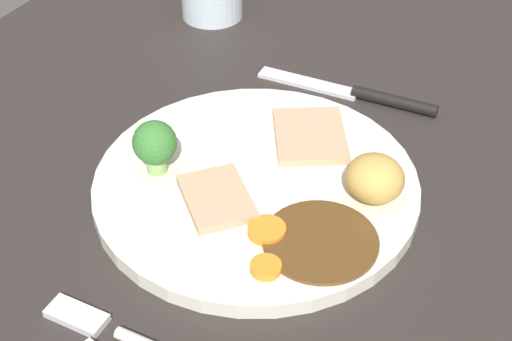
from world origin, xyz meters
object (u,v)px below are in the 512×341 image
object	(u,v)px
carrot_coin_back	(267,230)
fork	(134,340)
dinner_plate	(256,186)
broccoli_floret	(155,144)
meat_slice_under	(217,198)
carrot_coin_front	(266,267)
roast_potato_left	(375,178)
knife	(362,94)
meat_slice_main	(314,137)

from	to	relation	value
carrot_coin_back	fork	distance (cm)	13.28
dinner_plate	fork	distance (cm)	17.93
carrot_coin_back	broccoli_floret	world-z (taller)	broccoli_floret
meat_slice_under	fork	world-z (taller)	meat_slice_under
carrot_coin_front	fork	bearing A→B (deg)	149.03
carrot_coin_front	broccoli_floret	size ratio (longest dim) A/B	0.49
carrot_coin_back	fork	size ratio (longest dim) A/B	0.20
dinner_plate	roast_potato_left	world-z (taller)	roast_potato_left
dinner_plate	knife	bearing A→B (deg)	-8.72
meat_slice_main	fork	bearing A→B (deg)	175.20
meat_slice_under	carrot_coin_front	distance (cm)	8.46
meat_slice_main	knife	size ratio (longest dim) A/B	0.41
carrot_coin_back	meat_slice_under	bearing A→B (deg)	75.66
meat_slice_under	carrot_coin_front	bearing A→B (deg)	-124.66
meat_slice_main	broccoli_floret	bearing A→B (deg)	134.63
dinner_plate	fork	world-z (taller)	dinner_plate
carrot_coin_back	carrot_coin_front	bearing A→B (deg)	-153.67
carrot_coin_back	broccoli_floret	size ratio (longest dim) A/B	0.62
roast_potato_left	knife	bearing A→B (deg)	24.69
meat_slice_under	broccoli_floret	bearing A→B (deg)	80.14
fork	knife	distance (cm)	35.37
carrot_coin_front	roast_potato_left	bearing A→B (deg)	-19.14
broccoli_floret	fork	xyz separation A→B (cm)	(-15.13, -7.97, -3.78)
carrot_coin_front	meat_slice_main	bearing A→B (deg)	12.11
knife	broccoli_floret	bearing A→B (deg)	58.78
carrot_coin_front	broccoli_floret	bearing A→B (deg)	66.20
fork	knife	size ratio (longest dim) A/B	0.82
dinner_plate	meat_slice_under	xyz separation A→B (cm)	(-3.93, 1.51, 1.10)
knife	meat_slice_under	bearing A→B (deg)	75.65
meat_slice_under	roast_potato_left	bearing A→B (deg)	-58.88
meat_slice_main	meat_slice_under	bearing A→B (deg)	162.22
broccoli_floret	knife	xyz separation A→B (cm)	(20.14, -10.69, -3.71)
knife	meat_slice_main	bearing A→B (deg)	83.28
broccoli_floret	carrot_coin_back	bearing A→B (deg)	-101.87
meat_slice_main	carrot_coin_back	bearing A→B (deg)	-172.25
meat_slice_under	carrot_coin_front	size ratio (longest dim) A/B	2.88
meat_slice_main	carrot_coin_front	size ratio (longest dim) A/B	3.25
fork	knife	world-z (taller)	knife
broccoli_floret	meat_slice_under	bearing A→B (deg)	-99.86
fork	knife	bearing A→B (deg)	-95.49
meat_slice_under	carrot_coin_back	xyz separation A→B (cm)	(-1.34, -5.24, -0.09)
meat_slice_main	dinner_plate	bearing A→B (deg)	164.04
meat_slice_main	carrot_coin_back	world-z (taller)	meat_slice_main
broccoli_floret	knife	bearing A→B (deg)	-27.96
roast_potato_left	carrot_coin_front	distance (cm)	12.17
meat_slice_under	carrot_coin_front	world-z (taller)	meat_slice_under
roast_potato_left	carrot_coin_front	size ratio (longest dim) A/B	2.06
meat_slice_main	broccoli_floret	distance (cm)	14.35
meat_slice_under	fork	xyz separation A→B (cm)	(-13.99, -1.45, -1.41)
meat_slice_main	carrot_coin_front	world-z (taller)	meat_slice_main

